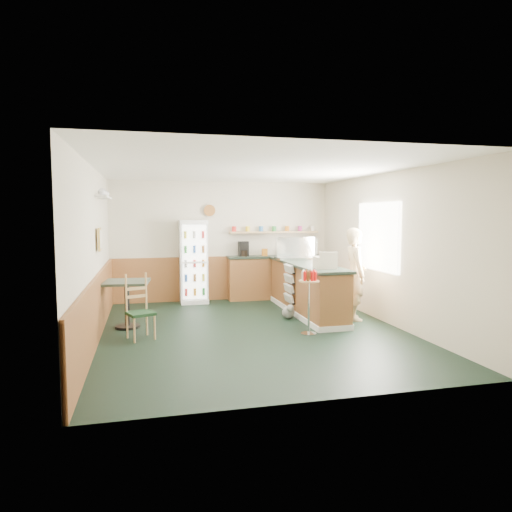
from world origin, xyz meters
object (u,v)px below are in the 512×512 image
object	(u,v)px
drinks_fridge	(194,262)
condiment_stand	(309,291)
cafe_table	(127,295)
shopkeeper	(355,274)
cafe_chair	(140,304)
display_case	(296,249)
cash_register	(325,262)

from	to	relation	value
drinks_fridge	condiment_stand	size ratio (longest dim) A/B	1.77
condiment_stand	cafe_table	world-z (taller)	condiment_stand
shopkeeper	cafe_chair	xyz separation A→B (m)	(-3.87, -0.37, -0.32)
cafe_table	display_case	bearing A→B (deg)	16.77
condiment_stand	cafe_chair	xyz separation A→B (m)	(-2.67, 0.43, -0.18)
shopkeeper	cafe_table	distance (m)	4.12
display_case	cafe_table	size ratio (longest dim) A/B	1.00
display_case	shopkeeper	xyz separation A→B (m)	(0.70, -1.37, -0.39)
drinks_fridge	display_case	world-z (taller)	drinks_fridge
display_case	condiment_stand	bearing A→B (deg)	-102.98
condiment_stand	display_case	bearing A→B (deg)	77.02
cafe_table	cafe_chair	xyz separation A→B (m)	(0.23, -0.71, -0.04)
cafe_chair	drinks_fridge	bearing A→B (deg)	46.55
condiment_stand	drinks_fridge	bearing A→B (deg)	116.01
cafe_table	cafe_chair	distance (m)	0.75
cash_register	shopkeeper	xyz separation A→B (m)	(0.70, 0.23, -0.26)
cafe_chair	cash_register	bearing A→B (deg)	-18.65
drinks_fridge	cash_register	xyz separation A→B (m)	(2.05, -2.60, 0.20)
shopkeeper	condiment_stand	bearing A→B (deg)	131.72
cash_register	cafe_table	world-z (taller)	cash_register
display_case	drinks_fridge	bearing A→B (deg)	153.90
drinks_fridge	cash_register	distance (m)	3.31
display_case	cash_register	world-z (taller)	display_case
cash_register	cafe_chair	xyz separation A→B (m)	(-3.17, -0.14, -0.58)
drinks_fridge	display_case	size ratio (longest dim) A/B	2.25
shopkeeper	display_case	bearing A→B (deg)	35.15
shopkeeper	cafe_table	xyz separation A→B (m)	(-4.10, 0.34, -0.28)
drinks_fridge	cash_register	world-z (taller)	drinks_fridge
drinks_fridge	shopkeeper	distance (m)	3.63
cash_register	cafe_table	size ratio (longest dim) A/B	0.46
drinks_fridge	display_case	distance (m)	2.30
cafe_chair	shopkeeper	bearing A→B (deg)	-15.71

